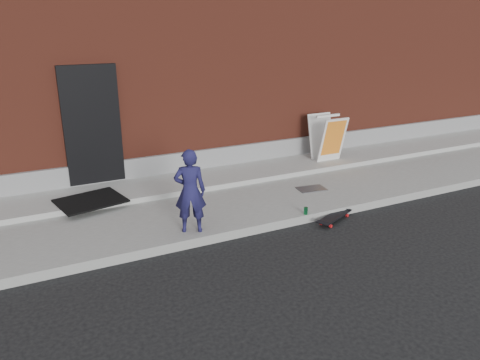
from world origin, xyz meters
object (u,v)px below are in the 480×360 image
soda_can (306,211)px  pizza_sign (327,137)px  skateboard (335,217)px  child (190,191)px

soda_can → pizza_sign: bearing=47.7°
pizza_sign → soda_can: pizza_sign is taller
pizza_sign → soda_can: size_ratio=8.22×
skateboard → soda_can: (-0.49, 0.17, 0.13)m
skateboard → pizza_sign: bearing=57.1°
child → pizza_sign: bearing=-132.3°
child → pizza_sign: 4.53m
child → skateboard: child is taller
pizza_sign → child: bearing=-153.4°
pizza_sign → soda_can: (-2.06, -2.27, -0.55)m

